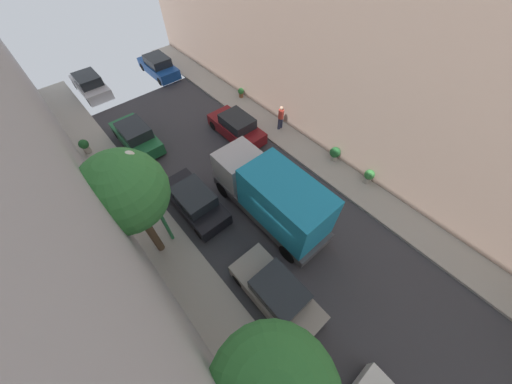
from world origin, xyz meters
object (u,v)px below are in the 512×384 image
object	(u,v)px
parked_car_left_2	(277,293)
potted_plant_0	(335,153)
parked_car_left_3	(194,201)
parked_car_left_4	(136,136)
potted_plant_4	(241,92)
lamp_post	(147,191)
parked_car_left_5	(90,85)
street_tree_0	(125,192)
pedestrian	(281,117)
potted_plant_3	(85,146)
parked_car_right_2	(159,66)
parked_car_right_1	(237,127)
potted_plant_1	(369,176)
delivery_truck	(272,196)

from	to	relation	value
parked_car_left_2	potted_plant_0	bearing A→B (deg)	23.45
parked_car_left_3	parked_car_left_4	xyz separation A→B (m)	(0.00, 6.77, 0.00)
potted_plant_4	lamp_post	bearing A→B (deg)	-144.91
parked_car_left_4	parked_car_left_5	size ratio (longest dim) A/B	1.00
street_tree_0	potted_plant_0	xyz separation A→B (m)	(11.00, -1.67, -3.94)
parked_car_left_5	pedestrian	size ratio (longest dim) A/B	2.44
street_tree_0	potted_plant_3	distance (m)	9.78
parked_car_left_2	potted_plant_0	world-z (taller)	parked_car_left_2
parked_car_right_2	lamp_post	distance (m)	16.62
parked_car_left_3	potted_plant_3	world-z (taller)	parked_car_left_3
potted_plant_3	parked_car_right_1	bearing A→B (deg)	-30.65
potted_plant_1	potted_plant_4	world-z (taller)	potted_plant_1
pedestrian	potted_plant_3	distance (m)	12.53
delivery_truck	street_tree_0	xyz separation A→B (m)	(-5.29, 2.11, 2.80)
parked_car_right_1	street_tree_0	bearing A→B (deg)	-152.78
parked_car_left_5	parked_car_right_2	distance (m)	5.47
potted_plant_4	parked_car_left_3	bearing A→B (deg)	-142.41
parked_car_left_4	parked_car_right_2	xyz separation A→B (m)	(5.40, 7.03, 0.00)
parked_car_left_3	potted_plant_1	bearing A→B (deg)	-30.52
parked_car_left_5	parked_car_left_4	bearing A→B (deg)	-90.00
street_tree_0	parked_car_left_2	bearing A→B (deg)	-64.07
parked_car_left_2	parked_car_left_3	distance (m)	6.19
delivery_truck	parked_car_right_1	bearing A→B (deg)	66.54
parked_car_right_1	lamp_post	size ratio (longest dim) A/B	0.72
potted_plant_3	potted_plant_4	bearing A→B (deg)	-8.46
parked_car_left_5	potted_plant_4	distance (m)	11.75
delivery_truck	potted_plant_0	size ratio (longest dim) A/B	7.42
parked_car_right_2	potted_plant_3	size ratio (longest dim) A/B	4.43
potted_plant_0	potted_plant_1	world-z (taller)	potted_plant_1
potted_plant_0	potted_plant_3	bearing A→B (deg)	136.52
parked_car_right_1	potted_plant_1	world-z (taller)	parked_car_right_1
parked_car_left_5	lamp_post	bearing A→B (deg)	-97.00
parked_car_right_2	delivery_truck	bearing A→B (deg)	-99.14
street_tree_0	potted_plant_0	size ratio (longest dim) A/B	6.76
delivery_truck	pedestrian	size ratio (longest dim) A/B	3.84
street_tree_0	potted_plant_1	world-z (taller)	street_tree_0
potted_plant_1	street_tree_0	bearing A→B (deg)	159.61
potted_plant_4	potted_plant_3	bearing A→B (deg)	171.54
parked_car_left_2	parked_car_right_1	size ratio (longest dim) A/B	1.00
parked_car_left_3	delivery_truck	distance (m)	4.16
potted_plant_1	lamp_post	distance (m)	11.62
parked_car_right_2	potted_plant_4	xyz separation A→B (m)	(2.96, -7.36, -0.16)
parked_car_left_5	potted_plant_1	world-z (taller)	parked_car_left_5
parked_car_right_2	potted_plant_0	size ratio (longest dim) A/B	4.72
parked_car_left_5	potted_plant_1	size ratio (longest dim) A/B	4.69
parked_car_left_3	parked_car_right_2	distance (m)	14.82
delivery_truck	parked_car_right_2	bearing A→B (deg)	80.86
parked_car_left_3	potted_plant_0	size ratio (longest dim) A/B	4.72
street_tree_0	parked_car_left_4	bearing A→B (deg)	71.29
parked_car_left_5	potted_plant_3	world-z (taller)	parked_car_left_5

